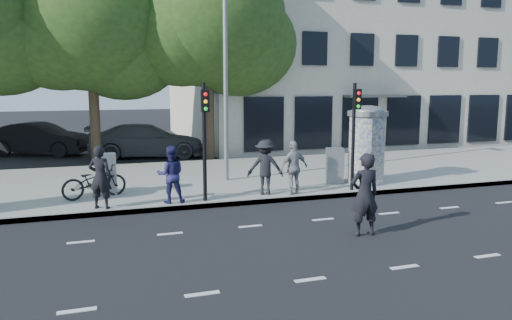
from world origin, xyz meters
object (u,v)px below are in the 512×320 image
object	(u,v)px
street_lamp	(226,46)
ped_c	(171,175)
ped_d	(265,167)
cabinet_right	(335,166)
traffic_pole_near	(205,130)
traffic_pole_far	(355,125)
man_road	(365,194)
car_right	(147,141)
ped_b	(100,177)
car_mid	(40,139)
ad_column_right	(367,143)
bicycle	(94,181)
cabinet_left	(106,174)
ped_e	(294,168)

from	to	relation	value
street_lamp	ped_c	world-z (taller)	street_lamp
ped_d	cabinet_right	bearing A→B (deg)	-145.63
traffic_pole_near	traffic_pole_far	bearing A→B (deg)	0.00
traffic_pole_near	cabinet_right	size ratio (longest dim) A/B	2.82
man_road	cabinet_right	xyz separation A→B (m)	(1.88, 5.15, -0.22)
traffic_pole_far	ped_c	world-z (taller)	traffic_pole_far
traffic_pole_far	car_right	distance (m)	11.82
ped_d	ped_b	bearing A→B (deg)	19.86
car_mid	traffic_pole_far	bearing A→B (deg)	-116.94
ped_c	car_mid	distance (m)	13.47
ped_b	car_right	xyz separation A→B (m)	(2.34, 10.39, -0.22)
ad_column_right	ped_d	size ratio (longest dim) A/B	1.55
car_right	car_mid	bearing A→B (deg)	72.70
ped_c	car_mid	xyz separation A→B (m)	(-4.54, 12.68, -0.16)
traffic_pole_near	bicycle	world-z (taller)	traffic_pole_near
man_road	ped_d	bearing A→B (deg)	-75.87
ped_b	traffic_pole_far	bearing A→B (deg)	-156.44
ped_d	man_road	distance (m)	4.35
street_lamp	car_mid	distance (m)	12.78
ped_b	bicycle	size ratio (longest dim) A/B	0.90
cabinet_right	traffic_pole_far	bearing A→B (deg)	-72.08
street_lamp	ped_b	world-z (taller)	street_lamp
ad_column_right	car_right	bearing A→B (deg)	123.65
ped_c	cabinet_left	xyz separation A→B (m)	(-1.73, 1.66, -0.18)
car_right	ped_e	bearing A→B (deg)	-153.95
cabinet_left	cabinet_right	bearing A→B (deg)	-4.34
traffic_pole_far	bicycle	world-z (taller)	traffic_pole_far
traffic_pole_near	ped_c	distance (m)	1.60
man_road	cabinet_left	world-z (taller)	man_road
street_lamp	car_right	bearing A→B (deg)	104.36
traffic_pole_far	man_road	world-z (taller)	traffic_pole_far
street_lamp	man_road	bearing A→B (deg)	-77.39
ped_e	man_road	bearing A→B (deg)	78.97
ped_c	car_right	world-z (taller)	ped_c
traffic_pole_far	ped_e	distance (m)	2.38
ped_d	ped_e	xyz separation A→B (m)	(0.83, -0.28, -0.02)
ped_b	ped_c	distance (m)	1.92
ad_column_right	car_right	xyz separation A→B (m)	(-6.35, 9.54, -0.74)
bicycle	ped_d	bearing A→B (deg)	-120.24
bicycle	car_right	size ratio (longest dim) A/B	0.35
street_lamp	ped_d	world-z (taller)	street_lamp
car_mid	car_right	world-z (taller)	car_mid
cabinet_left	traffic_pole_near	bearing A→B (deg)	-33.79
traffic_pole_far	street_lamp	size ratio (longest dim) A/B	0.42
traffic_pole_far	car_right	size ratio (longest dim) A/B	0.62
bicycle	ped_b	bearing A→B (deg)	168.87
bicycle	traffic_pole_far	bearing A→B (deg)	-118.17
ped_c	man_road	xyz separation A→B (m)	(3.88, -4.05, 0.01)
man_road	car_right	distance (m)	14.76
street_lamp	car_right	world-z (taller)	street_lamp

